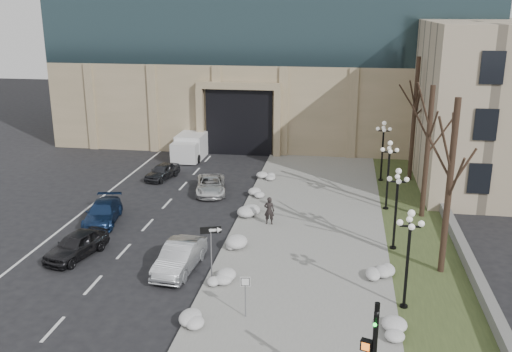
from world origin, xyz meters
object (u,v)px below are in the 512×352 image
(keep_sign, at_px, (245,288))
(car_d, at_px, (211,185))
(box_truck, at_px, (193,145))
(one_way_sign, at_px, (214,236))
(car_b, at_px, (180,257))
(lamppost_b, at_px, (397,198))
(lamppost_a, at_px, (409,246))
(lamppost_d, at_px, (383,143))
(car_e, at_px, (162,171))
(car_c, at_px, (103,213))
(car_a, at_px, (77,245))
(pedestrian, at_px, (269,211))
(lamppost_c, at_px, (389,166))

(keep_sign, bearing_deg, car_d, 100.98)
(box_truck, distance_m, one_way_sign, 24.64)
(car_b, bearing_deg, lamppost_b, 25.64)
(car_d, distance_m, lamppost_a, 19.38)
(one_way_sign, bearing_deg, box_truck, 88.75)
(lamppost_a, distance_m, lamppost_d, 19.50)
(car_e, relative_size, one_way_sign, 1.24)
(car_e, xyz_separation_m, lamppost_b, (16.90, -11.09, 2.47))
(keep_sign, bearing_deg, car_c, 130.28)
(lamppost_d, bearing_deg, box_truck, 161.81)
(car_b, distance_m, one_way_sign, 2.76)
(car_c, xyz_separation_m, one_way_sign, (8.70, -6.60, 1.71))
(car_a, xyz_separation_m, car_b, (5.98, -0.74, 0.04))
(pedestrian, distance_m, lamppost_c, 8.57)
(car_b, bearing_deg, lamppost_d, 61.90)
(lamppost_c, bearing_deg, keep_sign, -114.77)
(car_e, height_order, keep_sign, keep_sign)
(keep_sign, height_order, lamppost_d, lamppost_d)
(one_way_sign, bearing_deg, car_b, 139.11)
(box_truck, bearing_deg, car_c, -94.12)
(pedestrian, bearing_deg, one_way_sign, 77.88)
(car_e, xyz_separation_m, keep_sign, (10.00, -19.53, 0.88))
(car_a, xyz_separation_m, pedestrian, (9.70, 6.09, 0.30))
(lamppost_d, bearing_deg, lamppost_b, -90.00)
(keep_sign, bearing_deg, car_a, 147.03)
(keep_sign, xyz_separation_m, lamppost_a, (6.89, 1.94, 1.59))
(car_d, distance_m, box_truck, 10.90)
(car_b, bearing_deg, car_d, 100.44)
(car_a, xyz_separation_m, box_truck, (0.68, 21.91, 0.33))
(keep_sign, distance_m, lamppost_c, 16.53)
(car_b, height_order, pedestrian, pedestrian)
(car_a, bearing_deg, lamppost_b, 25.93)
(car_a, xyz_separation_m, lamppost_b, (17.02, 3.54, 2.38))
(car_e, relative_size, keep_sign, 1.77)
(box_truck, xyz_separation_m, keep_sign, (9.45, -26.81, 0.46))
(car_a, relative_size, car_b, 0.91)
(car_a, bearing_deg, box_truck, 102.41)
(car_d, relative_size, lamppost_c, 0.94)
(pedestrian, bearing_deg, car_e, -41.52)
(car_b, height_order, lamppost_d, lamppost_d)
(pedestrian, xyz_separation_m, one_way_sign, (-1.67, -7.67, 1.38))
(lamppost_c, distance_m, lamppost_d, 6.50)
(car_e, height_order, lamppost_d, lamppost_d)
(car_a, distance_m, one_way_sign, 8.35)
(car_c, bearing_deg, car_d, 41.25)
(car_a, xyz_separation_m, car_d, (4.67, 11.77, -0.08))
(car_c, distance_m, one_way_sign, 11.06)
(lamppost_c, bearing_deg, lamppost_d, 90.00)
(one_way_sign, relative_size, lamppost_d, 0.60)
(box_truck, bearing_deg, lamppost_c, -35.54)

